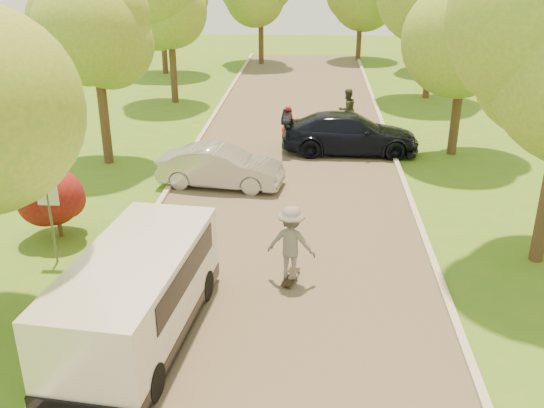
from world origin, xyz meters
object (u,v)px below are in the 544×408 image
(person_olive, at_px, (347,109))
(person_striped, at_px, (288,125))
(minivan, at_px, (137,294))
(longboard, at_px, (291,277))
(skateboarder, at_px, (291,243))
(silver_sedan, at_px, (221,167))
(street_sign, at_px, (49,207))
(dark_sedan, at_px, (350,133))

(person_olive, bearing_deg, person_striped, 10.15)
(minivan, distance_m, person_striped, 14.17)
(longboard, bearing_deg, minivan, 51.77)
(minivan, xyz_separation_m, skateboarder, (3.07, 2.56, 0.01))
(minivan, distance_m, silver_sedan, 8.92)
(person_olive, bearing_deg, longboard, 48.19)
(minivan, bearing_deg, silver_sedan, 93.35)
(minivan, bearing_deg, longboard, 45.76)
(longboard, bearing_deg, street_sign, 6.77)
(minivan, relative_size, silver_sedan, 1.29)
(street_sign, height_order, person_striped, street_sign)
(silver_sedan, height_order, person_striped, person_striped)
(skateboarder, xyz_separation_m, person_olive, (1.96, 13.85, -0.13))
(minivan, bearing_deg, person_striped, 85.90)
(street_sign, relative_size, person_olive, 1.18)
(dark_sedan, relative_size, longboard, 5.51)
(person_striped, bearing_deg, street_sign, 78.84)
(silver_sedan, distance_m, person_striped, 5.46)
(dark_sedan, height_order, longboard, dark_sedan)
(dark_sedan, bearing_deg, person_olive, -0.66)
(street_sign, relative_size, longboard, 2.19)
(street_sign, xyz_separation_m, longboard, (6.17, -0.56, -1.46))
(longboard, relative_size, person_olive, 0.54)
(silver_sedan, bearing_deg, street_sign, 156.31)
(longboard, relative_size, skateboarder, 0.53)
(minivan, xyz_separation_m, person_striped, (2.47, 13.95, -0.21))
(street_sign, relative_size, minivan, 0.40)
(silver_sedan, distance_m, longboard, 6.90)
(minivan, xyz_separation_m, silver_sedan, (0.40, 8.90, -0.34))
(street_sign, distance_m, longboard, 6.36)
(skateboarder, relative_size, person_striped, 1.12)
(skateboarder, bearing_deg, silver_sedan, -55.23)
(silver_sedan, xyz_separation_m, dark_sedan, (4.60, 4.11, 0.09))
(street_sign, relative_size, skateboarder, 1.17)
(longboard, xyz_separation_m, skateboarder, (0.00, 0.00, 0.95))
(dark_sedan, bearing_deg, minivan, 158.81)
(dark_sedan, xyz_separation_m, longboard, (-1.93, -10.45, -0.69))
(longboard, bearing_deg, person_striped, -75.04)
(minivan, distance_m, dark_sedan, 13.94)
(skateboarder, bearing_deg, minivan, 51.77)
(silver_sedan, relative_size, person_striped, 2.55)
(person_olive, bearing_deg, dark_sedan, 55.75)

